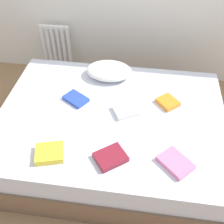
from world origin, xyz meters
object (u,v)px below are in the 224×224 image
at_px(textbook_yellow, 50,153).
at_px(textbook_orange, 168,102).
at_px(textbook_blue, 76,99).
at_px(textbook_white, 125,110).
at_px(bed, 111,134).
at_px(textbook_pink, 176,163).
at_px(pillow, 109,71).
at_px(radiator, 56,46).
at_px(textbook_maroon, 111,157).

relative_size(textbook_yellow, textbook_orange, 1.18).
xyz_separation_m(textbook_blue, textbook_white, (0.46, -0.09, 0.00)).
height_order(bed, textbook_orange, textbook_orange).
bearing_deg(textbook_pink, pillow, 167.33).
distance_m(radiator, textbook_maroon, 1.90).
xyz_separation_m(textbook_blue, textbook_orange, (0.83, 0.07, 0.00)).
bearing_deg(bed, radiator, 125.47).
distance_m(radiator, textbook_yellow, 1.76).
distance_m(textbook_blue, textbook_maroon, 0.72).
bearing_deg(bed, pillow, 100.28).
bearing_deg(textbook_orange, textbook_pink, -36.70).
relative_size(radiator, textbook_pink, 2.26).
relative_size(bed, textbook_pink, 8.46).
xyz_separation_m(textbook_yellow, textbook_pink, (0.93, 0.05, -0.01)).
relative_size(pillow, textbook_pink, 1.90).
bearing_deg(textbook_white, textbook_blue, 141.41).
xyz_separation_m(pillow, textbook_pink, (0.63, -0.99, -0.04)).
bearing_deg(pillow, textbook_white, -66.60).
relative_size(pillow, textbook_orange, 2.58).
bearing_deg(textbook_maroon, pillow, 61.87).
bearing_deg(textbook_orange, pillow, -161.51).
relative_size(radiator, textbook_yellow, 2.61).
bearing_deg(textbook_white, textbook_yellow, -160.73).
relative_size(textbook_blue, textbook_maroon, 0.97).
relative_size(textbook_white, textbook_maroon, 0.87).
height_order(textbook_yellow, textbook_blue, textbook_yellow).
xyz_separation_m(textbook_blue, textbook_maroon, (0.41, -0.60, 0.00)).
bearing_deg(bed, textbook_pink, -39.80).
relative_size(radiator, pillow, 1.19).
height_order(textbook_pink, textbook_orange, textbook_orange).
bearing_deg(textbook_maroon, bed, 60.43).
height_order(radiator, textbook_maroon, radiator).
distance_m(radiator, textbook_white, 1.51).
relative_size(pillow, textbook_maroon, 2.06).
bearing_deg(pillow, textbook_pink, -57.33).
bearing_deg(bed, textbook_yellow, -128.57).
xyz_separation_m(pillow, textbook_yellow, (-0.29, -1.03, -0.04)).
bearing_deg(textbook_blue, textbook_pink, -0.59).
bearing_deg(textbook_yellow, bed, 35.76).
height_order(pillow, textbook_white, pillow).
height_order(bed, textbook_pink, textbook_pink).
xyz_separation_m(textbook_yellow, textbook_orange, (0.87, 0.70, -0.01)).
distance_m(radiator, textbook_blue, 1.19).
bearing_deg(textbook_orange, textbook_yellow, -92.79).
distance_m(textbook_yellow, textbook_white, 0.74).
relative_size(pillow, textbook_blue, 2.12).
xyz_separation_m(textbook_white, textbook_maroon, (-0.05, -0.51, 0.00)).
bearing_deg(textbook_pink, textbook_white, 175.10).
xyz_separation_m(textbook_yellow, textbook_maroon, (0.45, 0.03, -0.00)).
distance_m(bed, textbook_white, 0.30).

